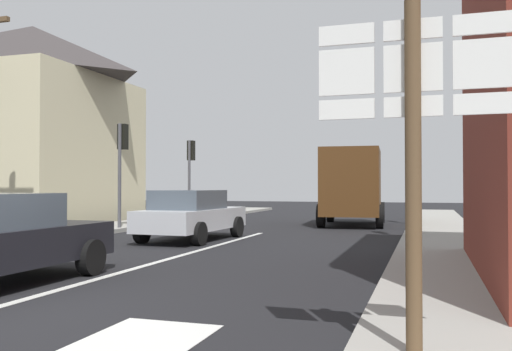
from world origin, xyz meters
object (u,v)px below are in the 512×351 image
Objects in this scene: sedan_far at (191,214)px; traffic_light_far_left at (191,161)px; delivery_truck at (352,185)px; route_sign_post at (413,138)px; traffic_light_near_left at (122,152)px; traffic_light_near_right at (413,149)px; traffic_light_far_right at (417,158)px.

sedan_far is 1.16× the size of traffic_light_far_left.
delivery_truck is 7.52m from traffic_light_far_left.
traffic_light_near_left is at bearing 130.02° from route_sign_post.
route_sign_post is at bearing -88.61° from traffic_light_near_right.
traffic_light_near_left reaches higher than traffic_light_far_right.
route_sign_post is at bearing -60.53° from traffic_light_far_left.
traffic_light_far_left reaches higher than delivery_truck.
traffic_light_far_right is 9.92m from traffic_light_far_left.
traffic_light_far_right is 0.98× the size of traffic_light_near_left.
route_sign_post is at bearing -56.63° from sedan_far.
sedan_far is 1.17× the size of traffic_light_near_right.
sedan_far is 9.18m from traffic_light_far_left.
route_sign_post is 12.20m from traffic_light_near_right.
traffic_light_near_left reaches higher than traffic_light_near_right.
traffic_light_far_left reaches higher than sedan_far.
traffic_light_near_right reaches higher than delivery_truck.
traffic_light_far_left is at bearing 90.00° from traffic_light_near_left.
traffic_light_far_right is at bearing 21.47° from delivery_truck.
traffic_light_near_right is (-0.29, 12.17, 0.69)m from route_sign_post.
delivery_truck is 9.20m from traffic_light_near_left.
delivery_truck is 17.70m from route_sign_post.
traffic_light_near_left is (-3.69, 2.27, 2.05)m from sedan_far.
traffic_light_near_left is 5.91m from traffic_light_far_left.
traffic_light_near_right is at bearing 91.39° from route_sign_post.
traffic_light_far_left is at bearing 175.49° from delivery_truck.
route_sign_post is 0.88× the size of traffic_light_near_right.
traffic_light_far_right reaches higher than traffic_light_near_right.
route_sign_post is 0.84× the size of traffic_light_near_left.
traffic_light_far_right is (6.22, 8.57, 1.99)m from sedan_far.
traffic_light_far_left is (-3.69, 8.18, 1.96)m from sedan_far.
delivery_truck is at bearing 115.16° from traffic_light_near_right.
traffic_light_near_left is (-9.91, -0.02, 0.11)m from traffic_light_near_right.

